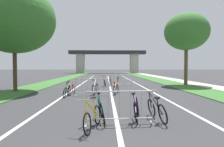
{
  "coord_description": "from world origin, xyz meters",
  "views": [
    {
      "loc": [
        -0.34,
        -1.51,
        1.78
      ],
      "look_at": [
        0.56,
        28.04,
        0.81
      ],
      "focal_mm": 30.42,
      "sensor_mm": 36.0,
      "label": 1
    }
  ],
  "objects_px": {
    "tree_right_pine_near": "(186,32)",
    "bicycle_red_1": "(71,89)",
    "crowd_barrier_third": "(121,81)",
    "bicycle_yellow_10": "(105,82)",
    "crowd_barrier_fourth": "(123,77)",
    "bicycle_green_3": "(67,91)",
    "bicycle_orange_8": "(116,89)",
    "bicycle_white_9": "(95,88)",
    "bicycle_black_4": "(156,110)",
    "bicycle_teal_2": "(101,109)",
    "crowd_barrier_nearest": "(119,108)",
    "bicycle_purple_7": "(136,108)",
    "bicycle_yellow_0": "(93,117)",
    "bicycle_blue_5": "(111,82)",
    "bicycle_silver_6": "(118,79)",
    "tree_left_oak_mid": "(14,19)",
    "crowd_barrier_second": "(93,87)"
  },
  "relations": [
    {
      "from": "tree_right_pine_near",
      "to": "bicycle_red_1",
      "type": "bearing_deg",
      "value": -149.47
    },
    {
      "from": "crowd_barrier_third",
      "to": "bicycle_yellow_10",
      "type": "height_order",
      "value": "crowd_barrier_third"
    },
    {
      "from": "tree_right_pine_near",
      "to": "crowd_barrier_third",
      "type": "distance_m",
      "value": 7.95
    },
    {
      "from": "crowd_barrier_fourth",
      "to": "bicycle_red_1",
      "type": "xyz_separation_m",
      "value": [
        -4.44,
        -11.81,
        -0.16
      ]
    },
    {
      "from": "bicycle_green_3",
      "to": "bicycle_orange_8",
      "type": "relative_size",
      "value": 0.96
    },
    {
      "from": "bicycle_white_9",
      "to": "bicycle_black_4",
      "type": "bearing_deg",
      "value": -59.43
    },
    {
      "from": "bicycle_black_4",
      "to": "bicycle_orange_8",
      "type": "xyz_separation_m",
      "value": [
        -1.03,
        6.26,
        -0.0
      ]
    },
    {
      "from": "bicycle_yellow_10",
      "to": "bicycle_teal_2",
      "type": "bearing_deg",
      "value": 85.5
    },
    {
      "from": "crowd_barrier_nearest",
      "to": "bicycle_purple_7",
      "type": "xyz_separation_m",
      "value": [
        0.62,
        0.57,
        -0.13
      ]
    },
    {
      "from": "bicycle_orange_8",
      "to": "bicycle_yellow_0",
      "type": "bearing_deg",
      "value": -84.43
    },
    {
      "from": "crowd_barrier_fourth",
      "to": "bicycle_green_3",
      "type": "height_order",
      "value": "crowd_barrier_fourth"
    },
    {
      "from": "crowd_barrier_nearest",
      "to": "bicycle_yellow_0",
      "type": "relative_size",
      "value": 1.38
    },
    {
      "from": "bicycle_blue_5",
      "to": "bicycle_silver_6",
      "type": "relative_size",
      "value": 1.07
    },
    {
      "from": "bicycle_red_1",
      "to": "bicycle_purple_7",
      "type": "height_order",
      "value": "bicycle_purple_7"
    },
    {
      "from": "bicycle_red_1",
      "to": "bicycle_green_3",
      "type": "height_order",
      "value": "bicycle_red_1"
    },
    {
      "from": "bicycle_blue_5",
      "to": "bicycle_purple_7",
      "type": "bearing_deg",
      "value": -85.62
    },
    {
      "from": "crowd_barrier_fourth",
      "to": "bicycle_blue_5",
      "type": "relative_size",
      "value": 1.24
    },
    {
      "from": "tree_right_pine_near",
      "to": "bicycle_red_1",
      "type": "distance_m",
      "value": 12.66
    },
    {
      "from": "tree_right_pine_near",
      "to": "bicycle_yellow_0",
      "type": "distance_m",
      "value": 16.04
    },
    {
      "from": "bicycle_purple_7",
      "to": "bicycle_silver_6",
      "type": "bearing_deg",
      "value": 100.37
    },
    {
      "from": "tree_left_oak_mid",
      "to": "bicycle_red_1",
      "type": "height_order",
      "value": "tree_left_oak_mid"
    },
    {
      "from": "bicycle_red_1",
      "to": "bicycle_yellow_10",
      "type": "xyz_separation_m",
      "value": [
        2.13,
        5.19,
        0.03
      ]
    },
    {
      "from": "crowd_barrier_fourth",
      "to": "bicycle_black_4",
      "type": "xyz_separation_m",
      "value": [
        -0.48,
        -17.91,
        -0.16
      ]
    },
    {
      "from": "crowd_barrier_third",
      "to": "bicycle_teal_2",
      "type": "distance_m",
      "value": 11.89
    },
    {
      "from": "tree_right_pine_near",
      "to": "bicycle_white_9",
      "type": "distance_m",
      "value": 11.39
    },
    {
      "from": "crowd_barrier_fourth",
      "to": "bicycle_white_9",
      "type": "height_order",
      "value": "crowd_barrier_fourth"
    },
    {
      "from": "crowd_barrier_second",
      "to": "bicycle_green_3",
      "type": "xyz_separation_m",
      "value": [
        -1.53,
        -0.37,
        -0.17
      ]
    },
    {
      "from": "bicycle_black_4",
      "to": "crowd_barrier_third",
      "type": "bearing_deg",
      "value": 84.28
    },
    {
      "from": "bicycle_teal_2",
      "to": "crowd_barrier_nearest",
      "type": "bearing_deg",
      "value": -43.83
    },
    {
      "from": "crowd_barrier_second",
      "to": "bicycle_black_4",
      "type": "height_order",
      "value": "crowd_barrier_second"
    },
    {
      "from": "bicycle_purple_7",
      "to": "bicycle_green_3",
      "type": "bearing_deg",
      "value": 135.23
    },
    {
      "from": "tree_left_oak_mid",
      "to": "bicycle_blue_5",
      "type": "xyz_separation_m",
      "value": [
        7.08,
        4.46,
        -4.89
      ]
    },
    {
      "from": "tree_right_pine_near",
      "to": "bicycle_silver_6",
      "type": "bearing_deg",
      "value": 139.71
    },
    {
      "from": "bicycle_orange_8",
      "to": "crowd_barrier_third",
      "type": "bearing_deg",
      "value": 96.31
    },
    {
      "from": "bicycle_yellow_0",
      "to": "bicycle_black_4",
      "type": "relative_size",
      "value": 0.96
    },
    {
      "from": "crowd_barrier_second",
      "to": "bicycle_blue_5",
      "type": "bearing_deg",
      "value": 78.55
    },
    {
      "from": "tree_right_pine_near",
      "to": "crowd_barrier_fourth",
      "type": "distance_m",
      "value": 9.4
    },
    {
      "from": "crowd_barrier_second",
      "to": "bicycle_white_9",
      "type": "distance_m",
      "value": 0.56
    },
    {
      "from": "bicycle_yellow_0",
      "to": "bicycle_teal_2",
      "type": "xyz_separation_m",
      "value": [
        0.21,
        0.89,
        0.03
      ]
    },
    {
      "from": "crowd_barrier_second",
      "to": "crowd_barrier_third",
      "type": "relative_size",
      "value": 0.99
    },
    {
      "from": "tree_left_oak_mid",
      "to": "bicycle_silver_6",
      "type": "distance_m",
      "value": 13.54
    },
    {
      "from": "tree_right_pine_near",
      "to": "bicycle_teal_2",
      "type": "xyz_separation_m",
      "value": [
        -7.97,
        -12.03,
        -4.83
      ]
    },
    {
      "from": "tree_left_oak_mid",
      "to": "bicycle_red_1",
      "type": "relative_size",
      "value": 4.8
    },
    {
      "from": "bicycle_red_1",
      "to": "bicycle_purple_7",
      "type": "xyz_separation_m",
      "value": [
        3.3,
        -5.97,
        0.03
      ]
    },
    {
      "from": "tree_right_pine_near",
      "to": "crowd_barrier_second",
      "type": "height_order",
      "value": "tree_right_pine_near"
    },
    {
      "from": "crowd_barrier_third",
      "to": "bicycle_red_1",
      "type": "height_order",
      "value": "crowd_barrier_third"
    },
    {
      "from": "tree_right_pine_near",
      "to": "bicycle_orange_8",
      "type": "height_order",
      "value": "tree_right_pine_near"
    },
    {
      "from": "bicycle_blue_5",
      "to": "bicycle_orange_8",
      "type": "relative_size",
      "value": 1.05
    },
    {
      "from": "tree_left_oak_mid",
      "to": "bicycle_silver_6",
      "type": "height_order",
      "value": "tree_left_oak_mid"
    },
    {
      "from": "bicycle_silver_6",
      "to": "bicycle_white_9",
      "type": "relative_size",
      "value": 0.95
    }
  ]
}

